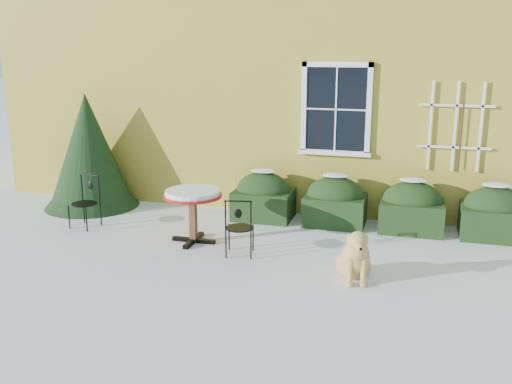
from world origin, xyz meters
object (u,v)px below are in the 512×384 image
(bistro_table, at_px, (193,199))
(patio_chair_far, at_px, (86,202))
(evergreen_shrub, at_px, (90,162))
(dog, at_px, (355,259))
(patio_chair_near, at_px, (239,227))

(bistro_table, relative_size, patio_chair_far, 1.03)
(evergreen_shrub, xyz_separation_m, patio_chair_far, (0.62, -1.19, -0.43))
(evergreen_shrub, xyz_separation_m, bistro_table, (2.72, -1.44, -0.17))
(evergreen_shrub, height_order, patio_chair_far, evergreen_shrub)
(evergreen_shrub, distance_m, dog, 5.85)
(evergreen_shrub, xyz_separation_m, dog, (5.37, -2.26, -0.58))
(patio_chair_far, bearing_deg, evergreen_shrub, 125.67)
(evergreen_shrub, distance_m, patio_chair_far, 1.41)
(patio_chair_near, height_order, patio_chair_far, patio_chair_far)
(dog, bearing_deg, evergreen_shrub, 141.59)
(bistro_table, xyz_separation_m, dog, (2.65, -0.82, -0.41))
(evergreen_shrub, bearing_deg, patio_chair_near, -26.52)
(bistro_table, relative_size, patio_chair_near, 1.04)
(evergreen_shrub, height_order, dog, evergreen_shrub)
(patio_chair_far, distance_m, dog, 4.86)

